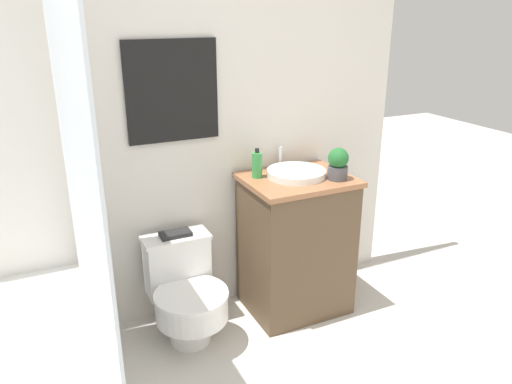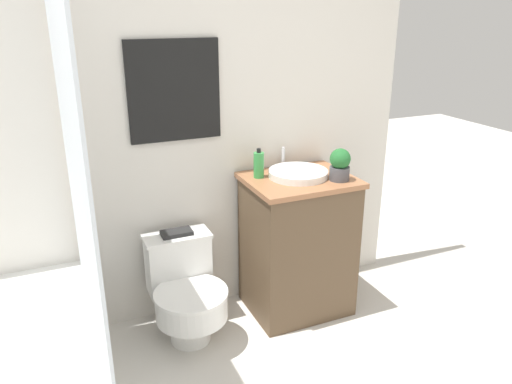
% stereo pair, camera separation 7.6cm
% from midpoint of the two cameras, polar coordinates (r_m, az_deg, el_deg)
% --- Properties ---
extents(wall_back, '(3.13, 0.07, 2.50)m').
position_cam_midpoint_polar(wall_back, '(2.80, -12.44, 8.81)').
color(wall_back, silver).
rests_on(wall_back, ground_plane).
extents(shower_area, '(0.60, 1.39, 1.98)m').
position_cam_midpoint_polar(shower_area, '(2.48, -24.48, -19.14)').
color(shower_area, white).
rests_on(shower_area, ground_plane).
extents(toilet, '(0.41, 0.54, 0.58)m').
position_cam_midpoint_polar(toilet, '(2.89, -8.80, -11.25)').
color(toilet, white).
rests_on(toilet, ground_plane).
extents(vanity, '(0.62, 0.50, 0.86)m').
position_cam_midpoint_polar(vanity, '(3.07, 3.86, -5.95)').
color(vanity, brown).
rests_on(vanity, ground_plane).
extents(sink, '(0.35, 0.38, 0.13)m').
position_cam_midpoint_polar(sink, '(2.92, 3.86, 2.19)').
color(sink, white).
rests_on(sink, vanity).
extents(soap_bottle, '(0.06, 0.06, 0.17)m').
position_cam_midpoint_polar(soap_bottle, '(2.87, -0.64, 3.13)').
color(soap_bottle, green).
rests_on(soap_bottle, vanity).
extents(potted_plant, '(0.12, 0.12, 0.19)m').
position_cam_midpoint_polar(potted_plant, '(2.87, 8.61, 3.21)').
color(potted_plant, '#4C4C51').
rests_on(potted_plant, vanity).
extents(book_on_tank, '(0.18, 0.10, 0.02)m').
position_cam_midpoint_polar(book_on_tank, '(2.87, -9.95, -4.73)').
color(book_on_tank, black).
rests_on(book_on_tank, toilet).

